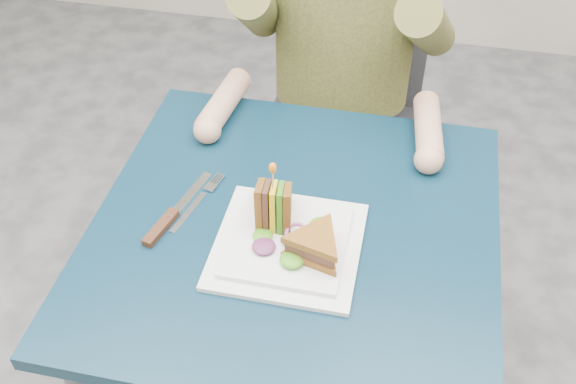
% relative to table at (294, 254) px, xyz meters
% --- Properties ---
extents(table, '(0.75, 0.75, 0.73)m').
position_rel_table_xyz_m(table, '(0.00, 0.00, 0.00)').
color(table, black).
rests_on(table, ground).
extents(chair, '(0.42, 0.40, 0.93)m').
position_rel_table_xyz_m(chair, '(0.00, 0.70, -0.11)').
color(chair, '#47474C').
rests_on(chair, ground).
extents(plate, '(0.26, 0.26, 0.02)m').
position_rel_table_xyz_m(plate, '(-0.00, -0.06, 0.09)').
color(plate, white).
rests_on(plate, table).
extents(sandwich_flat, '(0.15, 0.15, 0.05)m').
position_rel_table_xyz_m(sandwich_flat, '(0.05, -0.08, 0.12)').
color(sandwich_flat, brown).
rests_on(sandwich_flat, plate).
extents(sandwich_upright, '(0.09, 0.15, 0.15)m').
position_rel_table_xyz_m(sandwich_upright, '(-0.04, -0.01, 0.13)').
color(sandwich_upright, brown).
rests_on(sandwich_upright, plate).
extents(fork, '(0.06, 0.18, 0.01)m').
position_rel_table_xyz_m(fork, '(-0.20, 0.02, 0.08)').
color(fork, silver).
rests_on(fork, table).
extents(knife, '(0.07, 0.22, 0.02)m').
position_rel_table_xyz_m(knife, '(-0.23, -0.04, 0.09)').
color(knife, silver).
rests_on(knife, table).
extents(toothpick, '(0.01, 0.01, 0.06)m').
position_rel_table_xyz_m(toothpick, '(-0.04, -0.01, 0.20)').
color(toothpick, tan).
rests_on(toothpick, sandwich_upright).
extents(toothpick_frill, '(0.01, 0.01, 0.02)m').
position_rel_table_xyz_m(toothpick_frill, '(-0.04, -0.01, 0.23)').
color(toothpick_frill, orange).
rests_on(toothpick_frill, sandwich_upright).
extents(lettuce_spill, '(0.15, 0.13, 0.02)m').
position_rel_table_xyz_m(lettuce_spill, '(0.00, -0.05, 0.11)').
color(lettuce_spill, '#337A14').
rests_on(lettuce_spill, plate).
extents(onion_ring, '(0.04, 0.04, 0.02)m').
position_rel_table_xyz_m(onion_ring, '(0.01, -0.05, 0.11)').
color(onion_ring, '#9E4C7A').
rests_on(onion_ring, plate).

